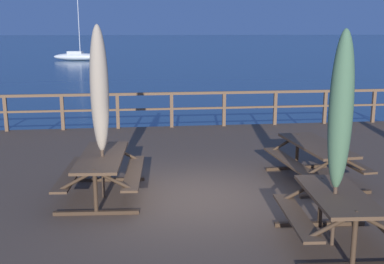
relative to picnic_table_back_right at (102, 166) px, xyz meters
name	(u,v)px	position (x,y,z in m)	size (l,w,h in m)	color
ground_plane	(198,238)	(1.71, -0.28, -1.36)	(600.00, 600.00, 0.00)	navy
wooden_deck	(198,218)	(1.71, -0.28, -0.96)	(16.69, 12.84, 0.80)	brown
railing_waterside_far	(171,103)	(1.71, 5.99, 0.18)	(16.49, 0.10, 1.09)	brown
picnic_table_back_right	(102,166)	(0.00, 0.00, 0.00)	(1.54, 2.21, 0.78)	brown
picnic_table_back_left	(337,208)	(3.36, -2.40, -0.01)	(1.51, 1.78, 0.78)	brown
picnic_table_front_left	(316,154)	(4.14, 0.37, 0.00)	(1.57, 2.20, 0.78)	brown
patio_umbrella_tall_mid_left	(99,90)	(0.01, -0.06, 1.38)	(0.32, 0.32, 3.06)	#4C3828
patio_umbrella_tall_front	(341,112)	(3.33, -2.40, 1.34)	(0.32, 0.32, 2.99)	#4C3828
sailboat_distant	(78,56)	(-6.32, 51.08, -0.85)	(6.21, 2.78, 7.72)	white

